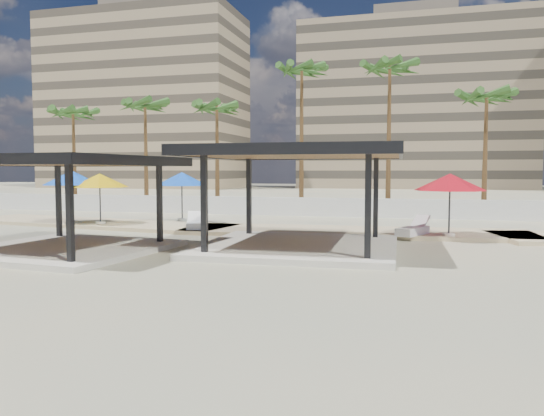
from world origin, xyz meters
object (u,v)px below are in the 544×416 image
at_px(umbrella_a, 72,178).
at_px(umbrella_c, 450,182).
at_px(lounger_a, 194,224).
at_px(pavilion_central, 299,189).
at_px(pavilion_west, 63,195).
at_px(lounger_b, 413,230).

distance_m(umbrella_a, umbrella_c, 18.84).
bearing_deg(lounger_a, pavilion_central, -147.44).
bearing_deg(umbrella_a, pavilion_central, -20.30).
bearing_deg(pavilion_west, pavilion_central, 24.69).
height_order(pavilion_central, lounger_b, pavilion_central).
height_order(pavilion_west, lounger_a, pavilion_west).
bearing_deg(pavilion_central, umbrella_c, 35.74).
height_order(umbrella_a, umbrella_c, umbrella_a).
distance_m(umbrella_c, lounger_b, 2.53).
relative_size(umbrella_c, lounger_b, 1.50).
bearing_deg(umbrella_a, lounger_a, -4.89).
distance_m(umbrella_a, lounger_a, 7.53).
distance_m(pavilion_central, pavilion_west, 8.50).
relative_size(lounger_a, lounger_b, 0.95).
height_order(pavilion_central, umbrella_c, pavilion_central).
bearing_deg(lounger_b, umbrella_a, 112.22).
bearing_deg(lounger_a, umbrella_c, -112.48).
relative_size(pavilion_west, umbrella_c, 2.21).
relative_size(pavilion_west, umbrella_a, 1.95).
bearing_deg(umbrella_a, pavilion_west, -55.81).
distance_m(pavilion_west, lounger_b, 14.15).
height_order(pavilion_central, umbrella_a, pavilion_central).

